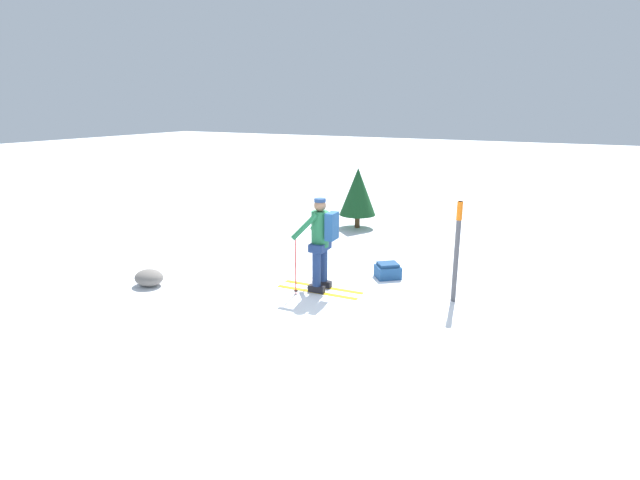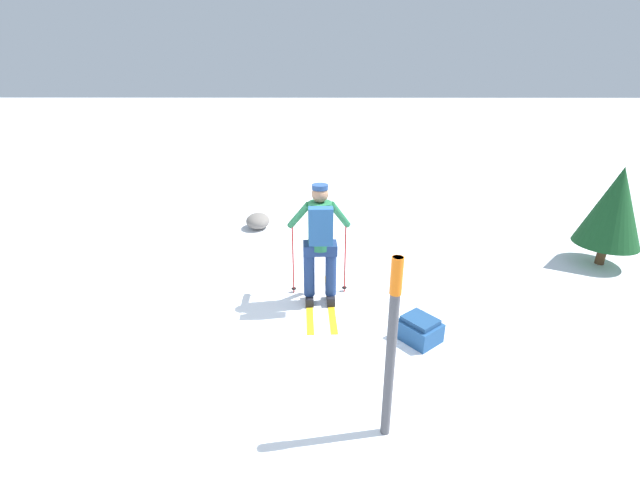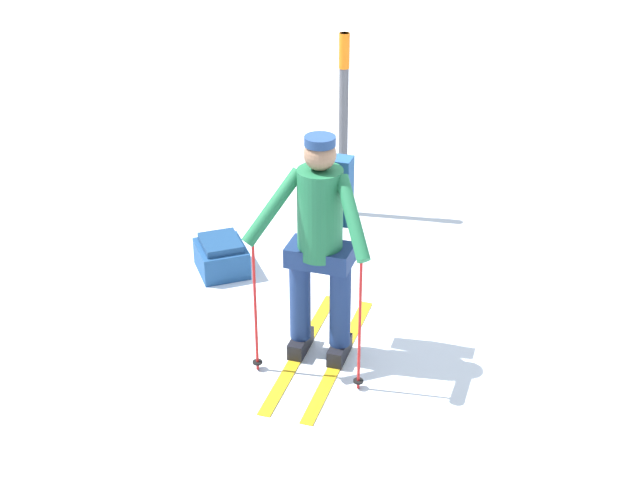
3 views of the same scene
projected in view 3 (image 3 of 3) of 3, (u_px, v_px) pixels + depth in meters
name	position (u px, v px, depth m)	size (l,w,h in m)	color
ground_plane	(390.00, 314.00, 6.92)	(80.00, 80.00, 0.00)	white
skier	(321.00, 237.00, 6.01)	(1.57, 0.90, 1.68)	gold
dropped_backpack	(221.00, 256.00, 7.44)	(0.59, 0.58, 0.30)	navy
trail_marker	(343.00, 113.00, 8.02)	(0.10, 0.10, 1.73)	#4C4C51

